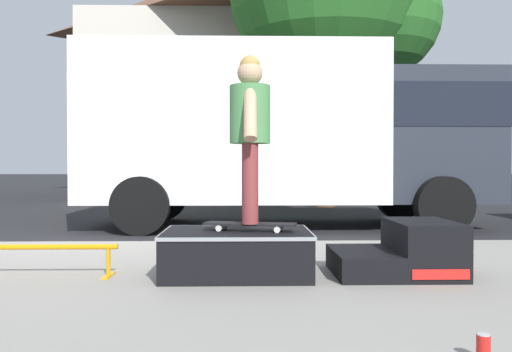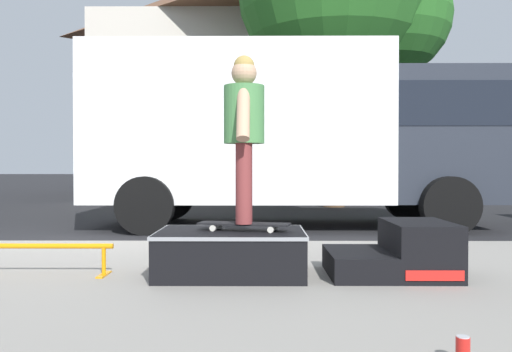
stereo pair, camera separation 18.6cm
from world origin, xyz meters
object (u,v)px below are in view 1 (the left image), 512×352
at_px(grind_rail, 42,253).
at_px(skateboard, 250,224).
at_px(box_truck, 288,130).
at_px(skate_box, 237,251).
at_px(soda_can, 483,347).
at_px(skater_kid, 250,125).
at_px(kicker_ramp, 404,252).

xyz_separation_m(grind_rail, skateboard, (1.75, 0.01, 0.24)).
height_order(grind_rail, box_truck, box_truck).
bearing_deg(box_truck, skateboard, -98.69).
distance_m(grind_rail, box_truck, 5.57).
height_order(skate_box, grind_rail, skate_box).
bearing_deg(skate_box, soda_can, -59.00).
height_order(soda_can, box_truck, box_truck).
xyz_separation_m(soda_can, box_truck, (-0.36, 6.77, 1.52)).
bearing_deg(soda_can, skate_box, 121.00).
bearing_deg(skater_kid, box_truck, 81.31).
bearing_deg(grind_rail, skateboard, 0.35).
bearing_deg(skater_kid, kicker_ramp, 0.43).
xyz_separation_m(skateboard, soda_can, (1.09, -1.99, -0.37)).
bearing_deg(kicker_ramp, soda_can, -96.76).
height_order(grind_rail, soda_can, grind_rail).
height_order(kicker_ramp, box_truck, box_truck).
height_order(skate_box, skater_kid, skater_kid).
relative_size(skate_box, skateboard, 1.55).
bearing_deg(box_truck, kicker_ramp, -82.86).
relative_size(grind_rail, box_truck, 0.18).
xyz_separation_m(skater_kid, box_truck, (0.73, 4.78, 0.30)).
distance_m(skate_box, soda_can, 2.34).
relative_size(skateboard, soda_can, 6.39).
distance_m(kicker_ramp, soda_can, 2.02).
xyz_separation_m(skate_box, kicker_ramp, (1.44, -0.00, -0.01)).
bearing_deg(soda_can, skateboard, 118.73).
height_order(skater_kid, box_truck, box_truck).
xyz_separation_m(grind_rail, soda_can, (2.84, -1.98, -0.14)).
xyz_separation_m(skate_box, soda_can, (1.20, -2.00, -0.14)).
bearing_deg(soda_can, grind_rail, 145.15).
relative_size(kicker_ramp, box_truck, 0.15).
height_order(kicker_ramp, soda_can, kicker_ramp).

